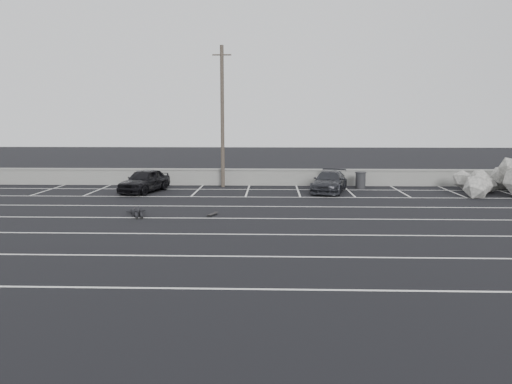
{
  "coord_description": "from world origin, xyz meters",
  "views": [
    {
      "loc": [
        -0.56,
        -17.87,
        4.15
      ],
      "look_at": [
        -1.26,
        3.99,
        1.0
      ],
      "focal_mm": 35.0,
      "sensor_mm": 36.0,
      "label": 1
    }
  ],
  "objects_px": {
    "utility_pole": "(222,116)",
    "trash_bin": "(361,180)",
    "riprap_pile": "(508,184)",
    "skateboard": "(212,214)",
    "car_right": "(329,182)",
    "car_left": "(145,181)",
    "person": "(137,210)"
  },
  "relations": [
    {
      "from": "utility_pole",
      "to": "skateboard",
      "type": "relative_size",
      "value": 12.27
    },
    {
      "from": "car_left",
      "to": "person",
      "type": "xyz_separation_m",
      "value": [
        1.4,
        -6.93,
        -0.46
      ]
    },
    {
      "from": "riprap_pile",
      "to": "person",
      "type": "height_order",
      "value": "riprap_pile"
    },
    {
      "from": "car_right",
      "to": "trash_bin",
      "type": "height_order",
      "value": "car_right"
    },
    {
      "from": "car_right",
      "to": "trash_bin",
      "type": "bearing_deg",
      "value": 51.29
    },
    {
      "from": "riprap_pile",
      "to": "skateboard",
      "type": "xyz_separation_m",
      "value": [
        -15.97,
        -6.91,
        -0.54
      ]
    },
    {
      "from": "person",
      "to": "utility_pole",
      "type": "bearing_deg",
      "value": 51.64
    },
    {
      "from": "utility_pole",
      "to": "trash_bin",
      "type": "height_order",
      "value": "utility_pole"
    },
    {
      "from": "car_left",
      "to": "utility_pole",
      "type": "xyz_separation_m",
      "value": [
        4.33,
        2.53,
        3.71
      ]
    },
    {
      "from": "utility_pole",
      "to": "trash_bin",
      "type": "distance_m",
      "value": 9.37
    },
    {
      "from": "car_right",
      "to": "skateboard",
      "type": "xyz_separation_m",
      "value": [
        -5.97,
        -7.51,
        -0.55
      ]
    },
    {
      "from": "utility_pole",
      "to": "person",
      "type": "xyz_separation_m",
      "value": [
        -2.93,
        -9.45,
        -4.17
      ]
    },
    {
      "from": "skateboard",
      "to": "person",
      "type": "bearing_deg",
      "value": -161.38
    },
    {
      "from": "car_right",
      "to": "skateboard",
      "type": "distance_m",
      "value": 9.61
    },
    {
      "from": "person",
      "to": "trash_bin",
      "type": "bearing_deg",
      "value": 16.65
    },
    {
      "from": "car_left",
      "to": "skateboard",
      "type": "xyz_separation_m",
      "value": [
        4.79,
        -7.09,
        -0.61
      ]
    },
    {
      "from": "utility_pole",
      "to": "car_left",
      "type": "bearing_deg",
      "value": -149.74
    },
    {
      "from": "car_left",
      "to": "skateboard",
      "type": "height_order",
      "value": "car_left"
    },
    {
      "from": "utility_pole",
      "to": "riprap_pile",
      "type": "relative_size",
      "value": 1.4
    },
    {
      "from": "car_left",
      "to": "riprap_pile",
      "type": "xyz_separation_m",
      "value": [
        20.76,
        -0.18,
        -0.08
      ]
    },
    {
      "from": "car_left",
      "to": "person",
      "type": "distance_m",
      "value": 7.08
    },
    {
      "from": "utility_pole",
      "to": "trash_bin",
      "type": "relative_size",
      "value": 8.44
    },
    {
      "from": "trash_bin",
      "to": "skateboard",
      "type": "distance_m",
      "value": 12.1
    },
    {
      "from": "car_left",
      "to": "car_right",
      "type": "bearing_deg",
      "value": 17.9
    },
    {
      "from": "car_right",
      "to": "skateboard",
      "type": "height_order",
      "value": "car_right"
    },
    {
      "from": "utility_pole",
      "to": "trash_bin",
      "type": "bearing_deg",
      "value": -3.95
    },
    {
      "from": "car_right",
      "to": "utility_pole",
      "type": "distance_m",
      "value": 7.75
    },
    {
      "from": "trash_bin",
      "to": "skateboard",
      "type": "relative_size",
      "value": 1.45
    },
    {
      "from": "car_left",
      "to": "skateboard",
      "type": "bearing_deg",
      "value": -40.31
    },
    {
      "from": "person",
      "to": "skateboard",
      "type": "bearing_deg",
      "value": -23.79
    },
    {
      "from": "utility_pole",
      "to": "trash_bin",
      "type": "xyz_separation_m",
      "value": [
        8.51,
        -0.59,
        -3.87
      ]
    },
    {
      "from": "car_right",
      "to": "riprap_pile",
      "type": "xyz_separation_m",
      "value": [
        10.0,
        -0.61,
        -0.01
      ]
    }
  ]
}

